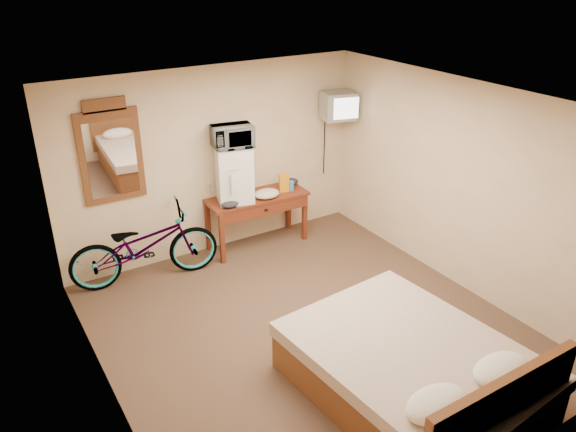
# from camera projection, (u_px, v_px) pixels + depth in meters

# --- Properties ---
(room) EXTENTS (4.60, 4.64, 2.50)m
(room) POSITION_uv_depth(u_px,v_px,m) (311.00, 227.00, 5.61)
(room) COLOR #453122
(room) RESTS_ON ground
(desk) EXTENTS (1.42, 0.61, 0.75)m
(desk) POSITION_uv_depth(u_px,v_px,m) (258.00, 204.00, 7.65)
(desk) COLOR maroon
(desk) RESTS_ON floor
(mini_fridge) EXTENTS (0.55, 0.54, 0.74)m
(mini_fridge) POSITION_uv_depth(u_px,v_px,m) (234.00, 174.00, 7.33)
(mini_fridge) COLOR white
(mini_fridge) RESTS_ON desk
(microwave) EXTENTS (0.56, 0.43, 0.28)m
(microwave) POSITION_uv_depth(u_px,v_px,m) (232.00, 136.00, 7.11)
(microwave) COLOR white
(microwave) RESTS_ON mini_fridge
(snack_bag) EXTENTS (0.15, 0.11, 0.26)m
(snack_bag) POSITION_uv_depth(u_px,v_px,m) (284.00, 183.00, 7.70)
(snack_bag) COLOR orange
(snack_bag) RESTS_ON desk
(blue_cup) EXTENTS (0.08, 0.08, 0.13)m
(blue_cup) POSITION_uv_depth(u_px,v_px,m) (291.00, 186.00, 7.76)
(blue_cup) COLOR #3B7ECA
(blue_cup) RESTS_ON desk
(cloth_cream) EXTENTS (0.36, 0.28, 0.11)m
(cloth_cream) POSITION_uv_depth(u_px,v_px,m) (267.00, 194.00, 7.54)
(cloth_cream) COLOR beige
(cloth_cream) RESTS_ON desk
(cloth_dark_a) EXTENTS (0.24, 0.18, 0.09)m
(cloth_dark_a) POSITION_uv_depth(u_px,v_px,m) (230.00, 204.00, 7.26)
(cloth_dark_a) COLOR black
(cloth_dark_a) RESTS_ON desk
(cloth_dark_b) EXTENTS (0.21, 0.17, 0.09)m
(cloth_dark_b) POSITION_uv_depth(u_px,v_px,m) (291.00, 182.00, 7.95)
(cloth_dark_b) COLOR black
(cloth_dark_b) RESTS_ON desk
(crt_television) EXTENTS (0.51, 0.61, 0.38)m
(crt_television) POSITION_uv_depth(u_px,v_px,m) (338.00, 106.00, 7.79)
(crt_television) COLOR black
(crt_television) RESTS_ON room
(wall_mirror) EXTENTS (0.74, 0.04, 1.25)m
(wall_mirror) POSITION_uv_depth(u_px,v_px,m) (111.00, 153.00, 6.58)
(wall_mirror) COLOR brown
(wall_mirror) RESTS_ON room
(bicycle) EXTENTS (1.90, 0.91, 0.96)m
(bicycle) POSITION_uv_depth(u_px,v_px,m) (144.00, 246.00, 6.89)
(bicycle) COLOR black
(bicycle) RESTS_ON floor
(bed) EXTENTS (1.82, 2.31, 0.90)m
(bed) POSITION_uv_depth(u_px,v_px,m) (416.00, 372.00, 5.09)
(bed) COLOR brown
(bed) RESTS_ON floor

